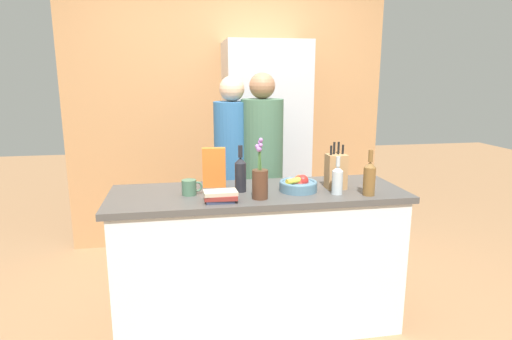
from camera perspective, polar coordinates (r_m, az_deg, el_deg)
ground_plane at (r=3.12m, az=0.27°, el=-19.58°), size 14.00×14.00×0.00m
kitchen_island at (r=2.89m, az=0.28°, el=-11.71°), size 1.88×0.64×0.93m
back_wall_wood at (r=4.25m, az=-3.66°, el=7.66°), size 3.08×0.12×2.60m
refrigerator at (r=3.98m, az=1.19°, el=2.68°), size 0.73×0.63×1.95m
fruit_bowl at (r=2.74m, az=5.69°, el=-1.91°), size 0.24×0.24×0.11m
knife_block at (r=2.82m, az=10.61°, el=-0.14°), size 0.12×0.11×0.31m
flower_vase at (r=2.54m, az=0.54°, el=-1.54°), size 0.10×0.10×0.37m
cereal_box at (r=2.83m, az=-5.61°, el=0.34°), size 0.16×0.07×0.26m
coffee_mug at (r=2.67m, az=-8.85°, el=-2.30°), size 0.13×0.09×0.09m
book_stack at (r=2.51m, az=-4.74°, el=-3.48°), size 0.20×0.14×0.06m
bottle_oil at (r=2.70m, az=-2.07°, el=-0.47°), size 0.07×0.07×0.30m
bottle_vinegar at (r=2.71m, az=14.88°, el=-0.98°), size 0.07×0.07×0.28m
bottle_wine at (r=2.69m, az=10.80°, el=-1.24°), size 0.07×0.07×0.24m
bottle_water at (r=3.00m, az=10.78°, el=-0.03°), size 0.06×0.06×0.21m
person_at_sink at (r=3.36m, az=-3.11°, el=0.23°), size 0.29×0.29×1.65m
person_in_blue at (r=3.32m, az=0.80°, el=0.20°), size 0.32×0.32×1.68m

